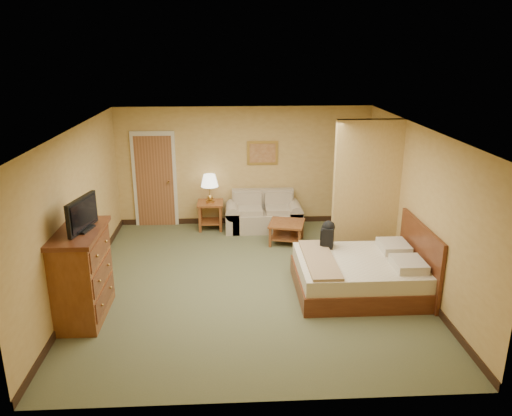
{
  "coord_description": "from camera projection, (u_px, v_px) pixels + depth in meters",
  "views": [
    {
      "loc": [
        -0.33,
        -7.64,
        3.81
      ],
      "look_at": [
        0.13,
        0.6,
        1.12
      ],
      "focal_mm": 35.0,
      "sensor_mm": 36.0,
      "label": 1
    }
  ],
  "objects": [
    {
      "name": "back_wall",
      "position": [
        244.0,
        166.0,
        10.9
      ],
      "size": [
        5.5,
        0.02,
        2.6
      ],
      "primitive_type": "cube",
      "color": "tan",
      "rests_on": "floor"
    },
    {
      "name": "partition",
      "position": [
        366.0,
        191.0,
        9.04
      ],
      "size": [
        1.2,
        0.15,
        2.6
      ],
      "primitive_type": "cube",
      "color": "tan",
      "rests_on": "floor"
    },
    {
      "name": "bed",
      "position": [
        364.0,
        273.0,
        8.06
      ],
      "size": [
        2.05,
        1.74,
        1.13
      ],
      "color": "#512312",
      "rests_on": "floor"
    },
    {
      "name": "door",
      "position": [
        155.0,
        180.0,
        10.84
      ],
      "size": [
        0.94,
        0.16,
        2.1
      ],
      "color": "beige",
      "rests_on": "floor"
    },
    {
      "name": "tv",
      "position": [
        82.0,
        215.0,
        6.9
      ],
      "size": [
        0.26,
        0.77,
        0.48
      ],
      "rotation": [
        0.0,
        0.0,
        -0.21
      ],
      "color": "black",
      "rests_on": "dresser"
    },
    {
      "name": "floor",
      "position": [
        250.0,
        282.0,
        8.45
      ],
      "size": [
        6.0,
        6.0,
        0.0
      ],
      "primitive_type": "plane",
      "color": "#545839",
      "rests_on": "ground"
    },
    {
      "name": "dresser",
      "position": [
        82.0,
        274.0,
        7.17
      ],
      "size": [
        0.67,
        1.27,
        1.35
      ],
      "color": "brown",
      "rests_on": "floor"
    },
    {
      "name": "loveseat",
      "position": [
        264.0,
        217.0,
        10.83
      ],
      "size": [
        1.64,
        0.76,
        0.83
      ],
      "color": "tan",
      "rests_on": "floor"
    },
    {
      "name": "left_wall",
      "position": [
        77.0,
        212.0,
        7.91
      ],
      "size": [
        0.02,
        6.0,
        2.6
      ],
      "primitive_type": "cube",
      "color": "tan",
      "rests_on": "floor"
    },
    {
      "name": "ceiling",
      "position": [
        250.0,
        129.0,
        7.65
      ],
      "size": [
        6.0,
        6.0,
        0.0
      ],
      "primitive_type": "plane",
      "rotation": [
        3.14,
        0.0,
        0.0
      ],
      "color": "white",
      "rests_on": "back_wall"
    },
    {
      "name": "baseboard",
      "position": [
        245.0,
        220.0,
        11.27
      ],
      "size": [
        5.5,
        0.02,
        0.12
      ],
      "primitive_type": "cube",
      "color": "black",
      "rests_on": "floor"
    },
    {
      "name": "table_lamp",
      "position": [
        210.0,
        181.0,
        10.6
      ],
      "size": [
        0.37,
        0.37,
        0.61
      ],
      "color": "#AC853F",
      "rests_on": "side_table"
    },
    {
      "name": "backpack",
      "position": [
        328.0,
        233.0,
        8.42
      ],
      "size": [
        0.25,
        0.31,
        0.47
      ],
      "rotation": [
        0.0,
        0.0,
        -0.28
      ],
      "color": "black",
      "rests_on": "bed"
    },
    {
      "name": "coffee_table",
      "position": [
        287.0,
        228.0,
        10.04
      ],
      "size": [
        0.82,
        0.82,
        0.43
      ],
      "rotation": [
        0.0,
        0.0,
        -0.24
      ],
      "color": "brown",
      "rests_on": "floor"
    },
    {
      "name": "right_wall",
      "position": [
        417.0,
        206.0,
        8.19
      ],
      "size": [
        0.02,
        6.0,
        2.6
      ],
      "primitive_type": "cube",
      "color": "tan",
      "rests_on": "floor"
    },
    {
      "name": "wall_picture",
      "position": [
        263.0,
        153.0,
        10.8
      ],
      "size": [
        0.67,
        0.04,
        0.52
      ],
      "color": "#B78E3F",
      "rests_on": "back_wall"
    },
    {
      "name": "side_table",
      "position": [
        210.0,
        211.0,
        10.81
      ],
      "size": [
        0.55,
        0.55,
        0.6
      ],
      "color": "brown",
      "rests_on": "floor"
    }
  ]
}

